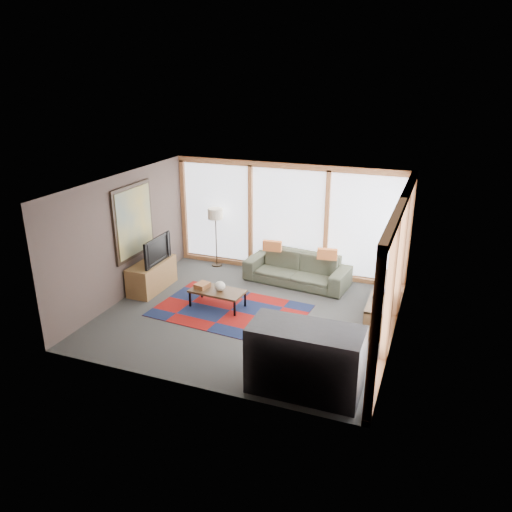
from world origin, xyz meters
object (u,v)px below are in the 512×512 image
at_px(coffee_table, 218,299).
at_px(tv_console, 152,276).
at_px(sofa, 297,269).
at_px(bar_counter, 305,360).
at_px(television, 153,250).
at_px(bookshelf, 382,302).
at_px(floor_lamp, 216,237).

distance_m(coffee_table, tv_console, 1.74).
height_order(sofa, bar_counter, bar_counter).
bearing_deg(coffee_table, sofa, 56.72).
xyz_separation_m(sofa, bar_counter, (1.26, -3.85, 0.19)).
bearing_deg(tv_console, television, 11.72).
distance_m(sofa, bookshelf, 2.21).
relative_size(coffee_table, tv_console, 0.87).
bearing_deg(tv_console, sofa, 27.02).
height_order(floor_lamp, coffee_table, floor_lamp).
xyz_separation_m(sofa, floor_lamp, (-2.15, 0.33, 0.39)).
relative_size(coffee_table, television, 1.08).
xyz_separation_m(tv_console, bar_counter, (4.12, -2.39, 0.21)).
bearing_deg(floor_lamp, tv_console, -111.72).
height_order(sofa, bookshelf, sofa).
distance_m(coffee_table, television, 1.82).
xyz_separation_m(coffee_table, television, (-1.63, 0.31, 0.74)).
bearing_deg(television, bar_counter, -121.57).
distance_m(tv_console, bar_counter, 4.77).
bearing_deg(tv_console, coffee_table, -9.67).
distance_m(floor_lamp, coffee_table, 2.37).
xyz_separation_m(sofa, bookshelf, (2.01, -0.92, -0.06)).
bearing_deg(bookshelf, tv_console, -173.67).
relative_size(sofa, television, 2.30).
xyz_separation_m(coffee_table, bar_counter, (2.41, -2.10, 0.34)).
bearing_deg(floor_lamp, television, -109.63).
height_order(bookshelf, bar_counter, bar_counter).
height_order(sofa, tv_console, sofa).
height_order(coffee_table, bar_counter, bar_counter).
distance_m(bookshelf, television, 4.86).
bearing_deg(bar_counter, floor_lamp, 128.91).
distance_m(floor_lamp, television, 1.89).
height_order(sofa, coffee_table, sofa).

